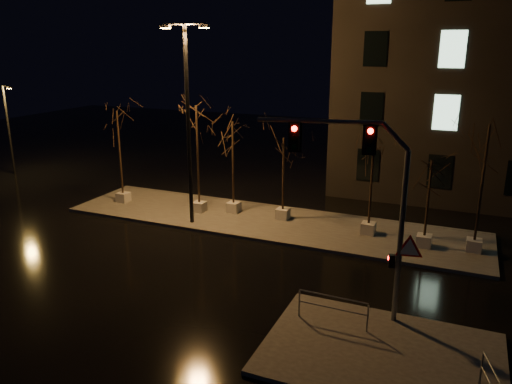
% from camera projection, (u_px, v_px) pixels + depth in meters
% --- Properties ---
extents(ground, '(90.00, 90.00, 0.00)m').
position_uv_depth(ground, '(214.00, 268.00, 20.97)').
color(ground, black).
rests_on(ground, ground).
extents(median, '(22.00, 5.00, 0.15)m').
position_uv_depth(median, '(267.00, 222.00, 26.24)').
color(median, '#423F3B').
rests_on(median, ground).
extents(sidewalk_corner, '(7.00, 5.00, 0.15)m').
position_uv_depth(sidewalk_corner, '(381.00, 354.00, 15.04)').
color(sidewalk_corner, '#423F3B').
rests_on(sidewalk_corner, ground).
extents(tree_0, '(1.80, 1.80, 5.46)m').
position_uv_depth(tree_0, '(118.00, 132.00, 28.19)').
color(tree_0, '#AFABA3').
rests_on(tree_0, median).
extents(tree_1, '(1.80, 1.80, 6.01)m').
position_uv_depth(tree_1, '(197.00, 130.00, 26.34)').
color(tree_1, '#AFABA3').
rests_on(tree_1, median).
extents(tree_2, '(1.80, 1.80, 5.13)m').
position_uv_depth(tree_2, '(233.00, 142.00, 26.47)').
color(tree_2, '#AFABA3').
rests_on(tree_2, median).
extents(tree_3, '(1.80, 1.80, 4.46)m').
position_uv_depth(tree_3, '(284.00, 156.00, 25.55)').
color(tree_3, '#AFABA3').
rests_on(tree_3, median).
extents(tree_4, '(1.80, 1.80, 5.02)m').
position_uv_depth(tree_4, '(373.00, 157.00, 23.34)').
color(tree_4, '#AFABA3').
rests_on(tree_4, median).
extents(tree_5, '(1.80, 1.80, 4.17)m').
position_uv_depth(tree_5, '(430.00, 180.00, 21.95)').
color(tree_5, '#AFABA3').
rests_on(tree_5, median).
extents(tree_6, '(1.80, 1.80, 5.84)m').
position_uv_depth(tree_6, '(486.00, 154.00, 21.09)').
color(tree_6, '#AFABA3').
rests_on(tree_6, median).
extents(traffic_signal_mast, '(5.39, 1.11, 6.67)m').
position_uv_depth(traffic_signal_mast, '(369.00, 193.00, 15.72)').
color(traffic_signal_mast, slate).
rests_on(traffic_signal_mast, sidewalk_corner).
extents(streetlight_main, '(2.47, 0.60, 9.85)m').
position_uv_depth(streetlight_main, '(188.00, 113.00, 24.38)').
color(streetlight_main, black).
rests_on(streetlight_main, median).
extents(streetlight_far, '(1.22, 0.52, 6.34)m').
position_uv_depth(streetlight_far, '(9.00, 126.00, 35.32)').
color(streetlight_far, black).
rests_on(streetlight_far, ground).
extents(guard_rail_a, '(2.37, 0.11, 1.02)m').
position_uv_depth(guard_rail_a, '(333.00, 306.00, 16.33)').
color(guard_rail_a, slate).
rests_on(guard_rail_a, sidewalk_corner).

